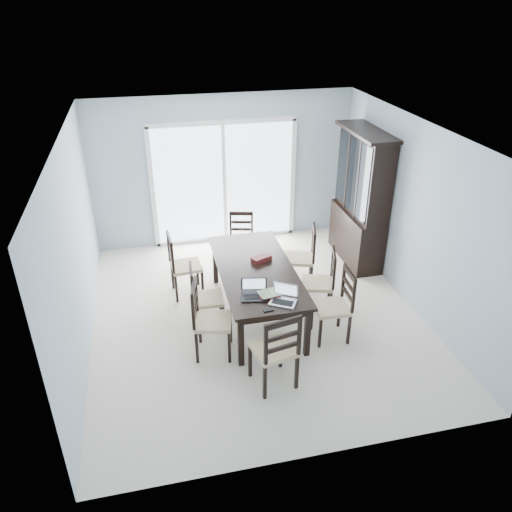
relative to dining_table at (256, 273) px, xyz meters
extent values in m
plane|color=silver|center=(0.00, 0.00, -0.67)|extent=(5.00, 5.00, 0.00)
plane|color=white|center=(0.00, 0.00, 1.93)|extent=(5.00, 5.00, 0.00)
cube|color=#9FB1BD|center=(0.00, 2.50, 0.63)|extent=(4.50, 0.02, 2.60)
cube|color=#9FB1BD|center=(-2.25, 0.00, 0.63)|extent=(0.02, 5.00, 2.60)
cube|color=#9FB1BD|center=(2.25, 0.00, 0.63)|extent=(0.02, 5.00, 2.60)
cube|color=gray|center=(0.00, 3.50, -0.72)|extent=(4.50, 2.00, 0.10)
cube|color=#99999E|center=(0.00, 4.50, -0.12)|extent=(4.50, 0.06, 1.10)
cube|color=black|center=(0.00, 0.00, 0.06)|extent=(1.00, 2.20, 0.04)
cube|color=black|center=(0.00, 0.00, 0.00)|extent=(0.88, 2.08, 0.10)
cube|color=black|center=(-0.42, -1.00, -0.33)|extent=(0.07, 0.07, 0.69)
cube|color=black|center=(0.42, -1.00, -0.33)|extent=(0.07, 0.07, 0.69)
cube|color=black|center=(-0.42, 1.00, -0.33)|extent=(0.07, 0.07, 0.69)
cube|color=black|center=(0.42, 1.00, -0.33)|extent=(0.07, 0.07, 0.69)
cube|color=black|center=(2.01, 1.25, -0.25)|extent=(0.45, 1.30, 0.85)
cube|color=black|center=(2.04, 1.25, 0.83)|extent=(0.38, 1.30, 1.30)
cube|color=black|center=(2.01, 1.25, 1.50)|extent=(0.50, 1.38, 0.05)
cube|color=black|center=(1.84, 0.83, 0.83)|extent=(0.02, 0.36, 1.18)
cube|color=black|center=(1.84, 1.25, 0.83)|extent=(0.02, 0.36, 1.18)
cube|color=black|center=(1.84, 1.67, 0.83)|extent=(0.02, 0.36, 1.18)
cube|color=silver|center=(0.00, 2.48, 0.38)|extent=(2.40, 0.02, 2.10)
cube|color=white|center=(0.00, 2.46, 1.47)|extent=(2.52, 0.05, 0.08)
cube|color=white|center=(0.00, 2.46, 0.38)|extent=(0.06, 0.05, 2.10)
cube|color=white|center=(0.00, 2.46, -0.65)|extent=(2.52, 0.05, 0.05)
cube|color=black|center=(-0.85, -0.45, -0.45)|extent=(0.04, 0.04, 0.45)
cube|color=black|center=(-0.94, -0.84, -0.45)|extent=(0.04, 0.04, 0.45)
cube|color=black|center=(-0.46, -0.54, -0.45)|extent=(0.04, 0.04, 0.45)
cube|color=black|center=(-0.55, -0.93, -0.45)|extent=(0.04, 0.04, 0.45)
cube|color=tan|center=(-0.70, -0.69, -0.20)|extent=(0.52, 0.52, 0.05)
cube|color=black|center=(-0.86, 0.07, -0.47)|extent=(0.04, 0.04, 0.41)
cube|color=black|center=(-0.88, -0.29, -0.47)|extent=(0.04, 0.04, 0.41)
cube|color=black|center=(-0.50, 0.06, -0.47)|extent=(0.04, 0.04, 0.41)
cube|color=black|center=(-0.51, -0.31, -0.47)|extent=(0.04, 0.04, 0.41)
cube|color=tan|center=(-0.69, -0.12, -0.24)|extent=(0.42, 0.42, 0.05)
cube|color=black|center=(-1.09, 0.96, -0.45)|extent=(0.04, 0.04, 0.44)
cube|color=black|center=(-1.06, 0.57, -0.45)|extent=(0.04, 0.04, 0.44)
cube|color=black|center=(-0.70, 0.99, -0.45)|extent=(0.04, 0.04, 0.44)
cube|color=black|center=(-0.68, 0.60, -0.45)|extent=(0.04, 0.04, 0.44)
cube|color=tan|center=(-0.88, 0.78, -0.21)|extent=(0.46, 0.46, 0.05)
cube|color=black|center=(1.01, -0.91, -0.46)|extent=(0.04, 0.04, 0.44)
cube|color=black|center=(1.03, -0.53, -0.46)|extent=(0.04, 0.04, 0.44)
cube|color=black|center=(0.63, -0.90, -0.46)|extent=(0.04, 0.04, 0.44)
cube|color=black|center=(0.65, -0.51, -0.46)|extent=(0.04, 0.04, 0.44)
cube|color=tan|center=(0.83, -0.71, -0.21)|extent=(0.44, 0.44, 0.05)
cube|color=black|center=(0.99, -0.32, -0.46)|extent=(0.04, 0.04, 0.42)
cube|color=black|center=(1.09, 0.04, -0.46)|extent=(0.04, 0.04, 0.42)
cube|color=black|center=(0.63, -0.21, -0.46)|extent=(0.04, 0.04, 0.42)
cube|color=black|center=(0.74, 0.14, -0.46)|extent=(0.04, 0.04, 0.42)
cube|color=tan|center=(0.86, -0.09, -0.23)|extent=(0.51, 0.51, 0.05)
cube|color=black|center=(0.95, 0.40, -0.45)|extent=(0.04, 0.04, 0.44)
cube|color=black|center=(1.06, 0.77, -0.45)|extent=(0.04, 0.04, 0.44)
cube|color=black|center=(0.58, 0.51, -0.45)|extent=(0.04, 0.04, 0.44)
cube|color=black|center=(0.69, 0.88, -0.45)|extent=(0.04, 0.04, 0.44)
cube|color=tan|center=(0.82, 0.64, -0.21)|extent=(0.53, 0.53, 0.05)
cube|color=black|center=(-0.28, -1.62, -0.44)|extent=(0.04, 0.04, 0.46)
cube|color=black|center=(0.12, -1.54, -0.44)|extent=(0.04, 0.04, 0.46)
cube|color=black|center=(-0.36, -1.23, -0.44)|extent=(0.04, 0.04, 0.46)
cube|color=black|center=(0.04, -1.15, -0.44)|extent=(0.04, 0.04, 0.46)
cube|color=tan|center=(-0.12, -1.38, -0.19)|extent=(0.53, 0.53, 0.05)
cube|color=black|center=(0.29, 1.55, -0.47)|extent=(0.04, 0.04, 0.40)
cube|color=black|center=(-0.05, 1.63, -0.47)|extent=(0.04, 0.04, 0.40)
cube|color=black|center=(0.20, 1.21, -0.47)|extent=(0.04, 0.04, 0.40)
cube|color=black|center=(-0.14, 1.29, -0.47)|extent=(0.04, 0.04, 0.40)
cube|color=tan|center=(0.07, 1.42, -0.25)|extent=(0.47, 0.47, 0.05)
cube|color=black|center=(-0.18, -0.69, 0.09)|extent=(0.35, 0.28, 0.02)
cube|color=silver|center=(-0.18, -0.69, 0.20)|extent=(0.28, 0.09, 0.17)
cube|color=#B5B5B7|center=(0.13, -0.89, 0.09)|extent=(0.38, 0.35, 0.02)
cube|color=silver|center=(0.13, -0.89, 0.19)|extent=(0.25, 0.17, 0.17)
cube|color=maroon|center=(0.00, -0.69, 0.09)|extent=(0.25, 0.19, 0.03)
cube|color=gold|center=(0.01, -0.69, 0.11)|extent=(0.29, 0.24, 0.01)
cube|color=black|center=(-0.08, -1.00, 0.08)|extent=(0.13, 0.07, 0.01)
cube|color=#480E18|center=(0.12, 0.19, 0.11)|extent=(0.30, 0.23, 0.07)
cube|color=brown|center=(-0.26, 3.64, -0.21)|extent=(1.93, 1.73, 0.93)
cube|color=#989898|center=(-0.26, 3.64, 0.29)|extent=(1.98, 1.78, 0.06)
camera|label=1|loc=(-1.31, -5.69, 3.44)|focal=35.00mm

